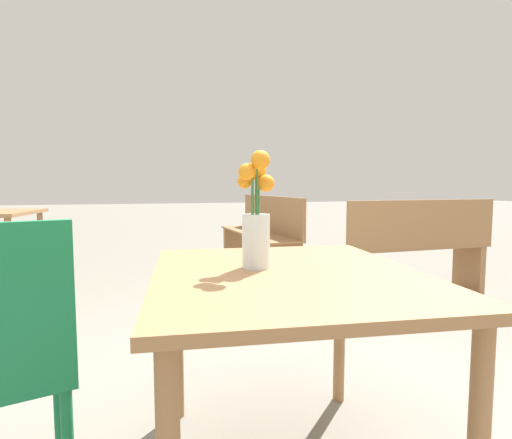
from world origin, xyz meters
name	(u,v)px	position (x,y,z in m)	size (l,w,h in m)	color
table_front	(287,299)	(0.00, 0.00, 0.61)	(0.91, 1.04, 0.70)	#9E7047
flower_vase	(256,222)	(-0.08, 0.08, 0.85)	(0.13, 0.14, 0.38)	silver
bench_near	(415,246)	(1.76, 1.75, 0.45)	(1.43, 0.42, 0.85)	#9E7047
bench_middle	(263,231)	(0.77, 3.05, 0.46)	(0.54, 1.63, 0.85)	#9E7047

